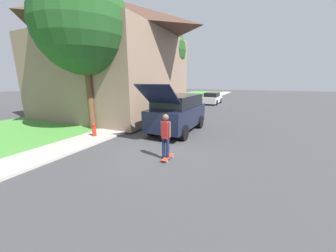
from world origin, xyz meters
TOP-DOWN VIEW (x-y plane):
  - ground_plane at (0.00, 0.00)m, footprint 120.00×120.00m
  - lawn at (-8.00, 6.00)m, footprint 10.00×80.00m
  - sidewalk at (-3.60, 6.00)m, footprint 1.80×80.00m
  - house at (-7.43, 5.72)m, footprint 11.14×9.67m
  - lawn_tree_near at (-5.03, 1.14)m, footprint 5.17×5.17m
  - lawn_tree_far at (-4.52, 8.92)m, footprint 4.88×4.88m
  - suv_parked at (-0.15, 3.03)m, footprint 2.15×5.33m
  - car_down_street at (-1.48, 17.76)m, footprint 1.97×4.37m
  - skateboarder at (1.02, -0.94)m, footprint 0.41×0.23m
  - skateboard at (1.10, -0.91)m, footprint 0.22×0.81m
  - fire_hydrant at (-3.63, -0.06)m, footprint 0.20×0.20m

SIDE VIEW (x-z plane):
  - ground_plane at x=0.00m, z-range 0.00..0.00m
  - lawn at x=-8.00m, z-range 0.00..0.08m
  - sidewalk at x=-3.60m, z-range 0.00..0.10m
  - skateboard at x=1.10m, z-range 0.03..0.13m
  - fire_hydrant at x=-3.63m, z-range 0.09..0.78m
  - car_down_street at x=-1.48m, z-range -0.03..1.43m
  - skateboarder at x=1.02m, z-range 0.11..1.86m
  - suv_parked at x=-0.15m, z-range -0.24..2.58m
  - house at x=-7.43m, z-range 0.24..9.43m
  - lawn_tree_far at x=-4.52m, z-range 1.58..9.48m
  - lawn_tree_near at x=-5.03m, z-range 1.65..9.98m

